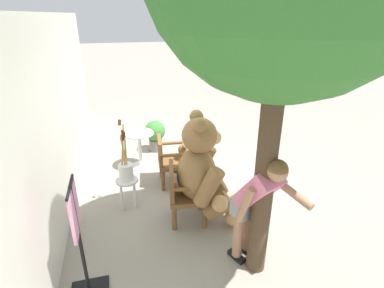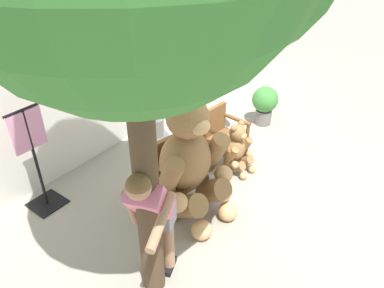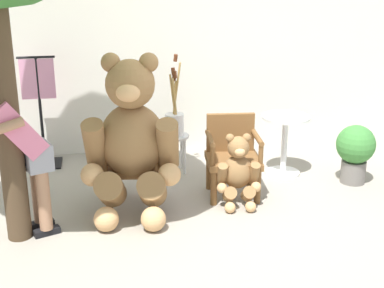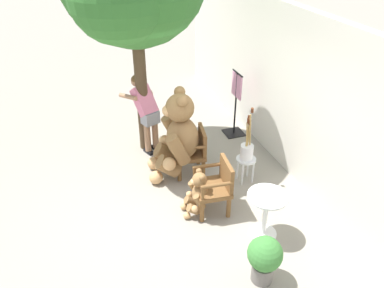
{
  "view_description": "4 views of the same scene",
  "coord_description": "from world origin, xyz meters",
  "px_view_note": "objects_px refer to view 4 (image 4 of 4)",
  "views": [
    {
      "loc": [
        -4.05,
        1.49,
        2.77
      ],
      "look_at": [
        0.34,
        0.36,
        0.8
      ],
      "focal_mm": 28.0,
      "sensor_mm": 36.0,
      "label": 1
    },
    {
      "loc": [
        -3.34,
        -1.67,
        3.22
      ],
      "look_at": [
        -0.38,
        0.54,
        0.86
      ],
      "focal_mm": 35.0,
      "sensor_mm": 36.0,
      "label": 2
    },
    {
      "loc": [
        -0.84,
        -4.53,
        2.38
      ],
      "look_at": [
        0.0,
        0.15,
        0.78
      ],
      "focal_mm": 50.0,
      "sensor_mm": 36.0,
      "label": 3
    },
    {
      "loc": [
        4.7,
        -1.12,
        3.99
      ],
      "look_at": [
        -0.32,
        0.61,
        0.71
      ],
      "focal_mm": 35.0,
      "sensor_mm": 36.0,
      "label": 4
    }
  ],
  "objects_px": {
    "wooden_chair_right": "(216,185)",
    "teddy_bear_large": "(178,136)",
    "clothing_display_stand": "(236,102)",
    "teddy_bear_small": "(198,193)",
    "wooden_chair_left": "(193,150)",
    "person_visitor": "(145,108)",
    "white_stool": "(246,164)",
    "round_side_table": "(266,211)",
    "potted_plant": "(264,257)",
    "brush_bucket": "(247,149)"
  },
  "relations": [
    {
      "from": "wooden_chair_right",
      "to": "teddy_bear_large",
      "type": "height_order",
      "value": "teddy_bear_large"
    },
    {
      "from": "clothing_display_stand",
      "to": "teddy_bear_small",
      "type": "bearing_deg",
      "value": -36.99
    },
    {
      "from": "wooden_chair_left",
      "to": "person_visitor",
      "type": "xyz_separation_m",
      "value": [
        -1.03,
        -0.58,
        0.43
      ]
    },
    {
      "from": "wooden_chair_right",
      "to": "wooden_chair_left",
      "type": "bearing_deg",
      "value": -179.97
    },
    {
      "from": "teddy_bear_small",
      "to": "person_visitor",
      "type": "bearing_deg",
      "value": -171.71
    },
    {
      "from": "white_stool",
      "to": "round_side_table",
      "type": "distance_m",
      "value": 1.3
    },
    {
      "from": "clothing_display_stand",
      "to": "round_side_table",
      "type": "bearing_deg",
      "value": -16.23
    },
    {
      "from": "potted_plant",
      "to": "teddy_bear_small",
      "type": "bearing_deg",
      "value": -166.77
    },
    {
      "from": "teddy_bear_large",
      "to": "potted_plant",
      "type": "distance_m",
      "value": 2.59
    },
    {
      "from": "white_stool",
      "to": "potted_plant",
      "type": "bearing_deg",
      "value": -19.79
    },
    {
      "from": "teddy_bear_small",
      "to": "brush_bucket",
      "type": "xyz_separation_m",
      "value": [
        -0.5,
        1.05,
        0.27
      ]
    },
    {
      "from": "wooden_chair_left",
      "to": "round_side_table",
      "type": "height_order",
      "value": "wooden_chair_left"
    },
    {
      "from": "wooden_chair_left",
      "to": "round_side_table",
      "type": "xyz_separation_m",
      "value": [
        1.81,
        0.46,
        -0.01
      ]
    },
    {
      "from": "teddy_bear_large",
      "to": "person_visitor",
      "type": "height_order",
      "value": "teddy_bear_large"
    },
    {
      "from": "teddy_bear_large",
      "to": "brush_bucket",
      "type": "bearing_deg",
      "value": 60.92
    },
    {
      "from": "wooden_chair_right",
      "to": "person_visitor",
      "type": "bearing_deg",
      "value": -164.33
    },
    {
      "from": "potted_plant",
      "to": "wooden_chair_left",
      "type": "bearing_deg",
      "value": -178.59
    },
    {
      "from": "white_stool",
      "to": "round_side_table",
      "type": "xyz_separation_m",
      "value": [
        1.26,
        -0.31,
        0.09
      ]
    },
    {
      "from": "teddy_bear_large",
      "to": "brush_bucket",
      "type": "relative_size",
      "value": 1.67
    },
    {
      "from": "white_stool",
      "to": "clothing_display_stand",
      "type": "bearing_deg",
      "value": 161.96
    },
    {
      "from": "teddy_bear_small",
      "to": "wooden_chair_left",
      "type": "bearing_deg",
      "value": 164.97
    },
    {
      "from": "person_visitor",
      "to": "white_stool",
      "type": "xyz_separation_m",
      "value": [
        1.58,
        1.35,
        -0.54
      ]
    },
    {
      "from": "wooden_chair_right",
      "to": "teddy_bear_small",
      "type": "bearing_deg",
      "value": -91.98
    },
    {
      "from": "person_visitor",
      "to": "round_side_table",
      "type": "bearing_deg",
      "value": 20.13
    },
    {
      "from": "wooden_chair_left",
      "to": "wooden_chair_right",
      "type": "distance_m",
      "value": 1.06
    },
    {
      "from": "round_side_table",
      "to": "clothing_display_stand",
      "type": "xyz_separation_m",
      "value": [
        -2.83,
        0.82,
        0.27
      ]
    },
    {
      "from": "brush_bucket",
      "to": "person_visitor",
      "type": "bearing_deg",
      "value": -139.38
    },
    {
      "from": "wooden_chair_right",
      "to": "person_visitor",
      "type": "distance_m",
      "value": 2.21
    },
    {
      "from": "clothing_display_stand",
      "to": "white_stool",
      "type": "bearing_deg",
      "value": -18.04
    },
    {
      "from": "teddy_bear_small",
      "to": "person_visitor",
      "type": "distance_m",
      "value": 2.16
    },
    {
      "from": "teddy_bear_small",
      "to": "potted_plant",
      "type": "height_order",
      "value": "teddy_bear_small"
    },
    {
      "from": "wooden_chair_left",
      "to": "wooden_chair_right",
      "type": "xyz_separation_m",
      "value": [
        1.06,
        0.0,
        0.0
      ]
    },
    {
      "from": "teddy_bear_large",
      "to": "person_visitor",
      "type": "relative_size",
      "value": 1.08
    },
    {
      "from": "teddy_bear_small",
      "to": "brush_bucket",
      "type": "bearing_deg",
      "value": 115.48
    },
    {
      "from": "teddy_bear_large",
      "to": "teddy_bear_small",
      "type": "bearing_deg",
      "value": -0.86
    },
    {
      "from": "brush_bucket",
      "to": "round_side_table",
      "type": "relative_size",
      "value": 1.33
    },
    {
      "from": "teddy_bear_small",
      "to": "white_stool",
      "type": "distance_m",
      "value": 1.16
    },
    {
      "from": "clothing_display_stand",
      "to": "wooden_chair_right",
      "type": "bearing_deg",
      "value": -31.55
    },
    {
      "from": "white_stool",
      "to": "brush_bucket",
      "type": "height_order",
      "value": "brush_bucket"
    },
    {
      "from": "brush_bucket",
      "to": "clothing_display_stand",
      "type": "xyz_separation_m",
      "value": [
        -1.57,
        0.51,
        0.07
      ]
    },
    {
      "from": "wooden_chair_right",
      "to": "potted_plant",
      "type": "height_order",
      "value": "wooden_chair_right"
    },
    {
      "from": "teddy_bear_small",
      "to": "potted_plant",
      "type": "bearing_deg",
      "value": 13.23
    },
    {
      "from": "round_side_table",
      "to": "clothing_display_stand",
      "type": "bearing_deg",
      "value": 163.77
    },
    {
      "from": "white_stool",
      "to": "teddy_bear_large",
      "type": "bearing_deg",
      "value": -119.04
    },
    {
      "from": "wooden_chair_right",
      "to": "teddy_bear_small",
      "type": "height_order",
      "value": "wooden_chair_right"
    },
    {
      "from": "person_visitor",
      "to": "potted_plant",
      "type": "relative_size",
      "value": 2.18
    },
    {
      "from": "person_visitor",
      "to": "white_stool",
      "type": "bearing_deg",
      "value": 40.63
    },
    {
      "from": "potted_plant",
      "to": "clothing_display_stand",
      "type": "distance_m",
      "value": 3.75
    },
    {
      "from": "wooden_chair_left",
      "to": "clothing_display_stand",
      "type": "distance_m",
      "value": 1.66
    },
    {
      "from": "teddy_bear_large",
      "to": "round_side_table",
      "type": "distance_m",
      "value": 2.0
    }
  ]
}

